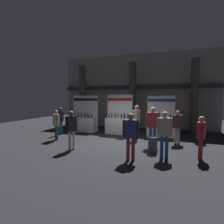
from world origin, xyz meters
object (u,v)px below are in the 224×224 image
exhibitor_booth_2 (160,126)px  trash_bin (153,145)px  visitor_0 (61,119)px  visitor_2 (153,123)px  visitor_8 (165,130)px  exhibitor_booth_1 (118,124)px  visitor_7 (131,132)px  visitor_3 (71,127)px  visitor_4 (56,122)px  visitor_1 (137,119)px  visitor_5 (201,134)px  exhibitor_booth_0 (84,123)px  visitor_6 (177,124)px

exhibitor_booth_2 → trash_bin: bearing=-92.5°
visitor_0 → visitor_2: (5.62, -0.96, 0.13)m
visitor_2 → visitor_8: bearing=102.4°
exhibitor_booth_1 → visitor_7: 4.75m
visitor_3 → visitor_0: bearing=-99.8°
exhibitor_booth_1 → visitor_3: exhibitor_booth_1 is taller
visitor_8 → visitor_4: bearing=-23.5°
visitor_2 → visitor_3: bearing=18.9°
visitor_1 → visitor_7: bearing=33.5°
visitor_2 → visitor_1: bearing=-58.6°
visitor_2 → visitor_5: visitor_2 is taller
trash_bin → visitor_8: size_ratio=0.37×
exhibitor_booth_1 → exhibitor_booth_0: bearing=179.0°
exhibitor_booth_1 → trash_bin: exhibitor_booth_1 is taller
visitor_3 → visitor_5: size_ratio=1.07×
exhibitor_booth_1 → visitor_1: size_ratio=1.33×
visitor_1 → exhibitor_booth_0: bearing=-80.2°
visitor_0 → visitor_6: visitor_0 is taller
exhibitor_booth_1 → visitor_6: 3.70m
exhibitor_booth_0 → visitor_4: 2.66m
exhibitor_booth_1 → visitor_7: size_ratio=1.47×
exhibitor_booth_1 → visitor_3: size_ratio=1.46×
visitor_4 → trash_bin: bearing=27.3°
visitor_2 → trash_bin: bearing=88.0°
visitor_0 → visitor_1: visitor_1 is taller
visitor_1 → visitor_4: visitor_1 is taller
exhibitor_booth_2 → visitor_4: (-5.26, -2.63, 0.36)m
exhibitor_booth_0 → visitor_3: bearing=-69.0°
exhibitor_booth_0 → exhibitor_booth_1: (2.47, -0.04, 0.02)m
visitor_4 → visitor_5: bearing=27.0°
trash_bin → exhibitor_booth_1: bearing=126.6°
visitor_1 → visitor_2: bearing=65.9°
visitor_0 → visitor_8: (6.17, -2.47, 0.07)m
exhibitor_booth_2 → visitor_3: 5.31m
visitor_4 → visitor_5: size_ratio=1.02×
visitor_3 → visitor_8: (3.81, 0.12, 0.05)m
exhibitor_booth_1 → visitor_3: (-0.94, -3.94, 0.38)m
exhibitor_booth_0 → visitor_5: bearing=-28.2°
exhibitor_booth_2 → visitor_6: (0.86, -1.44, 0.39)m
trash_bin → visitor_5: (1.71, -0.25, 0.61)m
visitor_3 → visitor_7: size_ratio=1.00×
exhibitor_booth_2 → visitor_7: 4.54m
visitor_7 → visitor_8: visitor_8 is taller
visitor_1 → visitor_5: (2.77, -2.36, -0.18)m
visitor_5 → visitor_2: bearing=78.5°
visitor_5 → visitor_8: 1.30m
trash_bin → visitor_2: size_ratio=0.35×
exhibitor_booth_2 → trash_bin: (-0.14, -3.28, -0.27)m
visitor_3 → visitor_4: bearing=-89.5°
trash_bin → visitor_5: visitor_5 is taller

